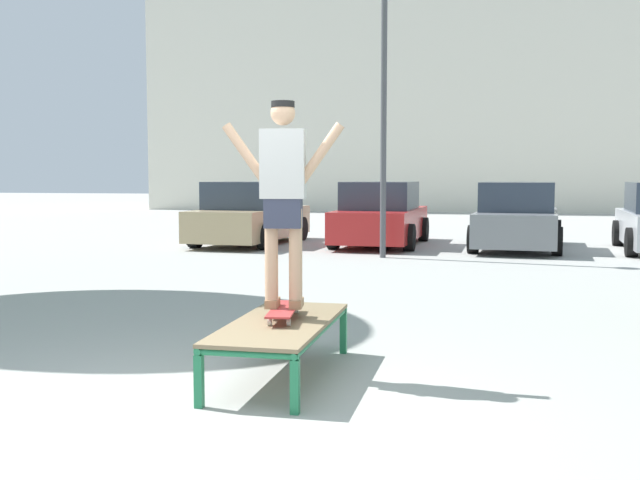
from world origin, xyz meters
TOP-DOWN VIEW (x-y plane):
  - ground_plane at (0.00, 0.00)m, footprint 120.00×120.00m
  - building_facade at (2.27, 31.29)m, footprint 32.63×4.00m
  - skate_box at (0.35, 0.96)m, footprint 0.76×1.90m
  - skateboard at (0.35, 1.06)m, footprint 0.30×0.82m
  - skater at (0.35, 1.06)m, footprint 1.00×0.32m
  - car_tan at (-3.56, 12.48)m, footprint 2.14×4.31m
  - car_red at (-0.44, 12.85)m, footprint 2.04×4.26m
  - car_grey at (2.67, 12.57)m, footprint 2.17×4.32m
  - light_post at (-0.04, 10.14)m, footprint 0.36×0.36m

SIDE VIEW (x-z plane):
  - ground_plane at x=0.00m, z-range 0.00..0.00m
  - skate_box at x=0.35m, z-range 0.18..0.64m
  - skateboard at x=0.35m, z-range 0.49..0.58m
  - car_tan at x=-3.56m, z-range -0.06..1.44m
  - car_red at x=-0.44m, z-range -0.06..1.44m
  - car_grey at x=2.67m, z-range -0.06..1.44m
  - skater at x=0.35m, z-range 0.68..2.38m
  - light_post at x=-0.04m, z-range 0.91..6.74m
  - building_facade at x=2.27m, z-range 0.00..10.67m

